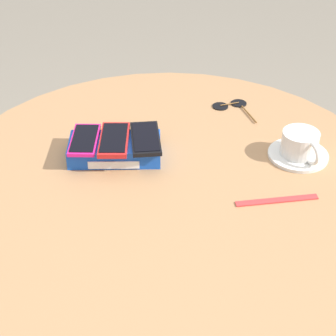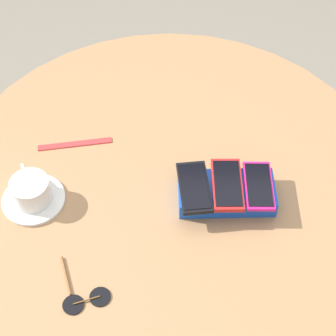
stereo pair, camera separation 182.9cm
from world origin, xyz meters
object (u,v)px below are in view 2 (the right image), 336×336
(phone_box, at_px, (224,193))
(sunglasses, at_px, (82,298))
(coffee_cup, at_px, (28,189))
(phone_black, at_px, (192,187))
(phone_red, at_px, (225,185))
(lanyard_strap, at_px, (73,144))
(phone_magenta, at_px, (256,186))
(round_table, at_px, (168,201))
(saucer, at_px, (31,199))

(phone_box, relative_size, sunglasses, 1.69)
(coffee_cup, bearing_deg, phone_black, -179.98)
(phone_red, xyz_separation_m, sunglasses, (0.29, 0.24, -0.05))
(phone_black, bearing_deg, lanyard_strap, -30.11)
(phone_magenta, xyz_separation_m, lanyard_strap, (0.42, -0.16, -0.05))
(sunglasses, bearing_deg, lanyard_strap, -81.06)
(phone_box, bearing_deg, sunglasses, 39.80)
(phone_red, bearing_deg, coffee_cup, 0.96)
(phone_magenta, relative_size, phone_black, 0.91)
(phone_box, relative_size, phone_magenta, 1.65)
(phone_black, bearing_deg, phone_box, -175.97)
(lanyard_strap, bearing_deg, phone_black, 149.89)
(phone_magenta, bearing_deg, lanyard_strap, -20.54)
(coffee_cup, height_order, lanyard_strap, coffee_cup)
(round_table, xyz_separation_m, phone_red, (-0.12, 0.07, 0.16))
(round_table, distance_m, lanyard_strap, 0.27)
(phone_magenta, relative_size, phone_red, 0.93)
(round_table, height_order, coffee_cup, coffee_cup)
(phone_magenta, bearing_deg, saucer, 0.97)
(lanyard_strap, bearing_deg, phone_box, 155.85)
(phone_box, xyz_separation_m, phone_magenta, (-0.07, -0.00, 0.03))
(phone_box, bearing_deg, round_table, -29.79)
(lanyard_strap, bearing_deg, coffee_cup, 65.72)
(round_table, height_order, phone_black, phone_black)
(saucer, height_order, sunglasses, saucer)
(lanyard_strap, distance_m, sunglasses, 0.41)
(phone_black, height_order, lanyard_strap, phone_black)
(saucer, height_order, lanyard_strap, saucer)
(round_table, xyz_separation_m, coffee_cup, (0.30, 0.08, 0.15))
(saucer, distance_m, sunglasses, 0.27)
(phone_black, xyz_separation_m, coffee_cup, (0.36, 0.00, -0.01))
(phone_black, distance_m, saucer, 0.36)
(round_table, bearing_deg, phone_magenta, 159.88)
(lanyard_strap, xyz_separation_m, sunglasses, (-0.06, 0.40, 0.00))
(phone_red, relative_size, phone_black, 0.97)
(phone_magenta, bearing_deg, phone_red, -1.14)
(round_table, relative_size, phone_red, 7.46)
(saucer, xyz_separation_m, lanyard_strap, (-0.07, -0.17, -0.00))
(round_table, height_order, phone_box, phone_box)
(phone_red, bearing_deg, lanyard_strap, -23.88)
(round_table, xyz_separation_m, phone_box, (-0.12, 0.07, 0.13))
(phone_red, bearing_deg, saucer, 1.31)
(phone_magenta, xyz_separation_m, saucer, (0.49, 0.01, -0.04))
(phone_magenta, distance_m, phone_red, 0.07)
(phone_box, xyz_separation_m, lanyard_strap, (0.35, -0.16, -0.02))
(saucer, bearing_deg, phone_red, -178.69)
(phone_magenta, distance_m, coffee_cup, 0.50)
(phone_magenta, bearing_deg, phone_black, 2.34)
(lanyard_strap, bearing_deg, sunglasses, 98.94)
(coffee_cup, relative_size, sunglasses, 0.89)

